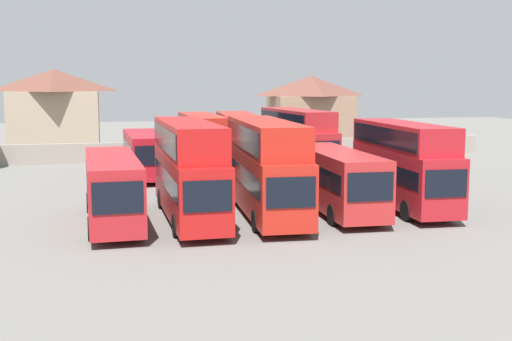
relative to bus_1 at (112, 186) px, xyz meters
name	(u,v)px	position (x,y,z in m)	size (l,w,h in m)	color
ground	(215,171)	(8.19, 18.21, -1.96)	(140.00, 140.00, 0.00)	slate
depot_boundary_wall	(202,151)	(8.19, 25.94, -1.06)	(56.00, 0.50, 1.80)	gray
bus_1	(112,186)	(0.00, 0.00, 0.00)	(2.88, 10.78, 3.44)	#B11F25
bus_2	(188,165)	(3.89, 0.16, 0.92)	(2.70, 11.69, 5.13)	red
bus_3	(266,163)	(8.04, 0.26, 0.91)	(3.14, 11.92, 5.12)	red
bus_4	(336,178)	(12.04, 0.22, -0.01)	(2.91, 10.41, 3.43)	#B72828
bus_5	(403,161)	(16.12, 0.51, 0.79)	(2.90, 10.44, 4.88)	#B01B23
bus_6	(144,152)	(2.45, 16.12, -0.04)	(2.87, 10.31, 3.37)	#AE1722
bus_7	(203,141)	(6.90, 16.02, 0.69)	(2.67, 11.51, 4.70)	red
bus_8	(238,141)	(9.62, 15.74, 0.72)	(3.43, 11.05, 4.75)	red
bus_9	(297,137)	(14.40, 15.93, 0.87)	(3.35, 11.46, 5.04)	#B12227
house_terrace_left	(55,111)	(-5.31, 34.04, 2.35)	(8.87, 7.42, 8.47)	tan
house_terrace_centre	(310,111)	(21.41, 34.53, 2.08)	(8.84, 6.31, 7.92)	#9E7A60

